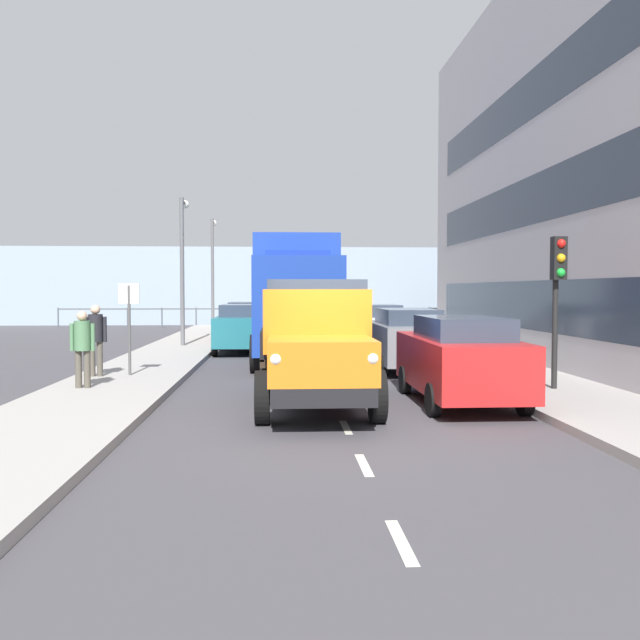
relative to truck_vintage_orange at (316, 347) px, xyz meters
name	(u,v)px	position (x,y,z in m)	size (l,w,h in m)	color
ground_plane	(314,361)	(-0.40, -8.57, -1.18)	(80.00, 80.00, 0.00)	#423F44
sidewalk_left	(464,358)	(-5.16, -8.57, -1.10)	(2.71, 39.85, 0.15)	#9E9993
sidewalk_right	(160,360)	(4.36, -8.57, -1.10)	(2.71, 39.85, 0.15)	#9E9993
road_centreline_markings	(314,362)	(-0.40, -8.26, -1.17)	(0.12, 36.47, 0.01)	silver
sea_horizon	(296,286)	(-0.40, -31.50, 1.32)	(80.00, 0.80, 5.00)	#8C9EAD
seawall_railing	(297,312)	(-0.40, -27.90, -0.26)	(28.08, 0.08, 1.20)	#4C5156
truck_vintage_orange	(316,347)	(0.00, 0.00, 0.00)	(2.17, 5.64, 2.43)	black
lorry_cargo_blue	(295,295)	(0.18, -8.56, 0.90)	(2.58, 8.20, 3.87)	#193899
car_red_kerbside_near	(460,358)	(-2.85, -0.50, -0.28)	(1.83, 4.33, 1.72)	#B21E1E
car_grey_kerbside_1	(406,338)	(-2.85, -6.12, -0.28)	(1.86, 4.57, 1.72)	slate
car_white_kerbside_2	(378,327)	(-2.85, -11.56, -0.28)	(1.76, 3.99, 1.72)	white
car_teal_oppositeside_0	(241,328)	(2.05, -11.69, -0.28)	(1.81, 3.94, 1.72)	#1E6670
car_maroon_oppositeside_1	(247,321)	(2.05, -16.64, -0.28)	(1.95, 4.02, 1.72)	maroon
pedestrian_in_dark_coat	(82,343)	(4.87, -2.12, -0.06)	(0.53, 0.34, 1.65)	#4C473D
pedestrian_strolling	(96,334)	(5.11, -4.08, -0.01)	(0.53, 0.34, 1.73)	#4C473D
traffic_light_near	(558,279)	(-5.14, -1.33, 1.29)	(0.28, 0.41, 3.20)	black
lamp_post_promenade	(183,256)	(4.32, -13.42, 2.34)	(0.32, 1.14, 5.56)	#59595B
lamp_post_far	(213,263)	(4.23, -24.09, 2.52)	(0.32, 1.14, 5.88)	#59595B
street_sign	(129,313)	(4.35, -4.27, 0.50)	(0.50, 0.07, 2.25)	#4C4C4C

